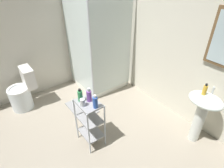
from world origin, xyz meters
TOP-DOWN VIEW (x-y plane):
  - ground_plane at (0.00, 0.00)m, footprint 4.20×4.20m
  - wall_back at (0.01, 1.85)m, footprint 4.20×0.14m
  - wall_left at (-1.85, 0.00)m, footprint 0.10×4.20m
  - shower_stall at (-1.23, 1.18)m, footprint 0.92×0.92m
  - pedestal_sink at (0.86, 1.52)m, footprint 0.46×0.37m
  - sink_faucet at (0.86, 1.64)m, footprint 0.03×0.03m
  - toilet at (-1.48, -0.29)m, footprint 0.37×0.49m
  - storage_cart at (-0.05, 0.25)m, footprint 0.38×0.28m
  - hand_soap_bottle at (0.81, 1.52)m, footprint 0.05×0.05m
  - conditioner_bottle_purple at (-0.07, 0.29)m, footprint 0.07×0.07m
  - shampoo_bottle_blue at (0.09, 0.28)m, footprint 0.06×0.06m
  - body_wash_bottle_green at (-0.14, 0.19)m, footprint 0.06×0.06m
  - rinse_cup at (-0.04, 0.17)m, footprint 0.07×0.07m
  - bath_mat at (-0.80, 0.51)m, footprint 0.60×0.40m

SIDE VIEW (x-z plane):
  - ground_plane at x=0.00m, z-range -0.02..0.00m
  - bath_mat at x=-0.80m, z-range 0.00..0.02m
  - toilet at x=-1.48m, z-range -0.07..0.69m
  - storage_cart at x=-0.05m, z-range 0.07..0.81m
  - shower_stall at x=-1.23m, z-range -0.54..1.46m
  - pedestal_sink at x=0.86m, z-range 0.17..0.98m
  - rinse_cup at x=-0.04m, z-range 0.74..0.84m
  - body_wash_bottle_green at x=-0.14m, z-range 0.73..0.92m
  - shampoo_bottle_blue at x=0.09m, z-range 0.73..0.92m
  - conditioner_bottle_purple at x=-0.07m, z-range 0.73..0.93m
  - sink_faucet at x=0.86m, z-range 0.81..0.91m
  - hand_soap_bottle at x=0.81m, z-range 0.80..0.97m
  - wall_left at x=-1.85m, z-range 0.00..2.50m
  - wall_back at x=0.01m, z-range 0.00..2.50m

